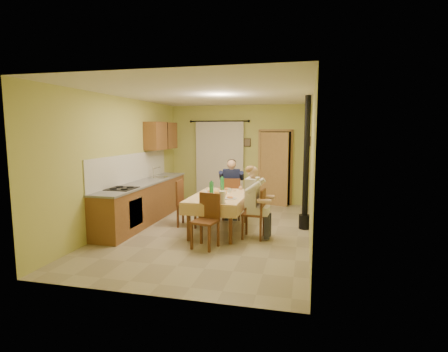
% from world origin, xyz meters
% --- Properties ---
extents(floor, '(4.00, 6.00, 0.01)m').
position_xyz_m(floor, '(0.00, 0.00, 0.00)').
color(floor, tan).
rests_on(floor, ground).
extents(room_shell, '(4.04, 6.04, 2.82)m').
position_xyz_m(room_shell, '(0.00, 0.00, 1.82)').
color(room_shell, '#C6C766').
rests_on(room_shell, ground).
extents(kitchen_run, '(0.64, 3.64, 1.56)m').
position_xyz_m(kitchen_run, '(-1.71, 0.40, 0.48)').
color(kitchen_run, brown).
rests_on(kitchen_run, ground).
extents(upper_cabinets, '(0.35, 1.40, 0.70)m').
position_xyz_m(upper_cabinets, '(-1.82, 1.70, 1.95)').
color(upper_cabinets, brown).
rests_on(upper_cabinets, room_shell).
extents(curtain, '(1.70, 0.07, 2.22)m').
position_xyz_m(curtain, '(-0.55, 2.90, 1.26)').
color(curtain, black).
rests_on(curtain, ground).
extents(doorway, '(0.96, 0.31, 2.15)m').
position_xyz_m(doorway, '(1.04, 2.91, 1.05)').
color(doorway, black).
rests_on(doorway, ground).
extents(dining_table, '(1.11, 1.83, 0.76)m').
position_xyz_m(dining_table, '(0.18, 0.01, 0.38)').
color(dining_table, '#DCB278').
rests_on(dining_table, ground).
extents(tableware, '(0.81, 1.62, 0.33)m').
position_xyz_m(tableware, '(0.20, -0.10, 0.83)').
color(tableware, white).
rests_on(tableware, dining_table).
extents(chair_far, '(0.49, 0.49, 0.99)m').
position_xyz_m(chair_far, '(0.20, 1.07, 0.29)').
color(chair_far, brown).
rests_on(chair_far, ground).
extents(chair_near, '(0.48, 0.48, 0.97)m').
position_xyz_m(chair_near, '(0.19, -1.07, 0.29)').
color(chair_near, brown).
rests_on(chair_near, ground).
extents(chair_right, '(0.43, 0.43, 0.97)m').
position_xyz_m(chair_right, '(0.95, -0.30, 0.29)').
color(chair_right, brown).
rests_on(chair_right, ground).
extents(chair_left, '(0.47, 0.47, 1.01)m').
position_xyz_m(chair_left, '(-0.60, 0.25, 0.29)').
color(chair_left, brown).
rests_on(chair_left, ground).
extents(man_far, '(0.62, 0.52, 1.39)m').
position_xyz_m(man_far, '(0.20, 1.08, 0.88)').
color(man_far, '#141938').
rests_on(man_far, chair_far).
extents(man_right, '(0.47, 0.59, 1.39)m').
position_xyz_m(man_right, '(0.94, -0.30, 0.88)').
color(man_right, silver).
rests_on(man_right, chair_right).
extents(stove_flue, '(0.24, 0.24, 2.80)m').
position_xyz_m(stove_flue, '(1.90, 0.60, 1.02)').
color(stove_flue, black).
rests_on(stove_flue, ground).
extents(picture_back, '(0.19, 0.03, 0.23)m').
position_xyz_m(picture_back, '(0.25, 2.97, 1.75)').
color(picture_back, black).
rests_on(picture_back, room_shell).
extents(picture_right, '(0.03, 0.31, 0.21)m').
position_xyz_m(picture_right, '(1.97, 1.20, 1.85)').
color(picture_right, brown).
rests_on(picture_right, room_shell).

